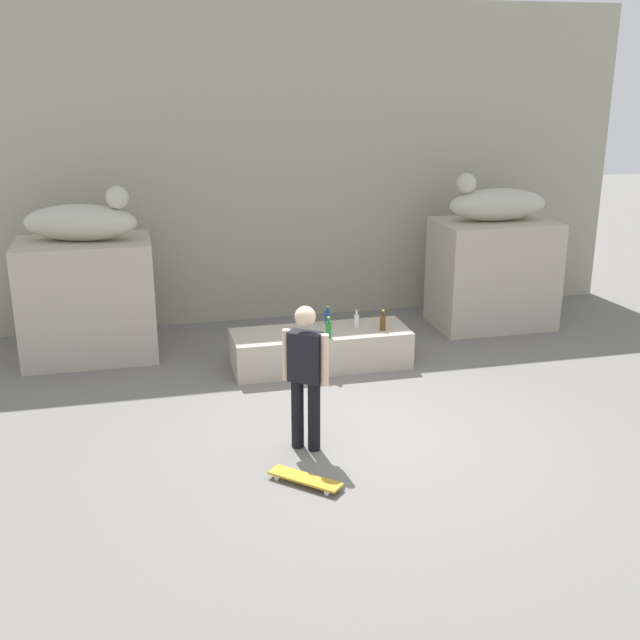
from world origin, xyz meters
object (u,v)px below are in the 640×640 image
statue_reclining_right (495,203)px  bottle_blue (328,316)px  statue_reclining_left (83,221)px  bottle_clear (357,320)px  skateboard (305,479)px  skater (306,372)px  bottle_green (329,329)px  bottle_brown (383,322)px

statue_reclining_right → bottle_blue: (-2.98, -0.88, -1.40)m
statue_reclining_left → bottle_clear: 4.12m
statue_reclining_right → bottle_clear: 3.19m
skateboard → statue_reclining_right: bearing=91.1°
statue_reclining_left → skater: size_ratio=1.01×
statue_reclining_right → bottle_green: bearing=29.2°
skater → skateboard: 1.18m
bottle_clear → bottle_blue: bearing=141.9°
skater → bottle_green: size_ratio=5.47×
statue_reclining_left → skateboard: statue_reclining_left is taller
bottle_brown → statue_reclining_right: bearing=30.8°
statue_reclining_right → bottle_green: (-3.13, -1.52, -1.37)m
skateboard → bottle_brown: (1.82, 3.06, 0.59)m
statue_reclining_left → skateboard: size_ratio=2.36×
statue_reclining_right → skater: statue_reclining_right is taller
statue_reclining_right → bottle_blue: statue_reclining_right is taller
bottle_blue → skateboard: bearing=-107.7°
statue_reclining_left → skater: bearing=-42.5°
bottle_green → skateboard: bearing=-108.7°
statue_reclining_left → skateboard: (2.21, -4.42, -1.97)m
bottle_clear → bottle_blue: same height
statue_reclining_right → bottle_blue: size_ratio=6.28×
statue_reclining_left → bottle_green: (3.20, -1.51, -1.37)m
bottle_blue → statue_reclining_right: bearing=16.4°
statue_reclining_left → bottle_brown: 4.47m
statue_reclining_right → bottle_brown: 3.00m
bottle_clear → bottle_green: bearing=-144.4°
bottle_clear → bottle_brown: 0.39m
bottle_blue → bottle_clear: bearing=-38.1°
bottle_clear → bottle_blue: size_ratio=1.00×
bottle_blue → bottle_brown: bottle_brown is taller
statue_reclining_left → bottle_blue: statue_reclining_left is taller
skater → bottle_green: skater is taller
statue_reclining_left → bottle_blue: size_ratio=6.51×
skater → skateboard: size_ratio=2.34×
bottle_green → statue_reclining_left: bearing=154.7°
skater → bottle_blue: (0.95, 2.76, -0.29)m
statue_reclining_left → statue_reclining_right: bearing=14.1°
skater → bottle_brown: bearing=89.7°
skater → bottle_blue: skater is taller
statue_reclining_left → bottle_green: 3.79m
statue_reclining_left → skater: (2.40, -3.63, -1.11)m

